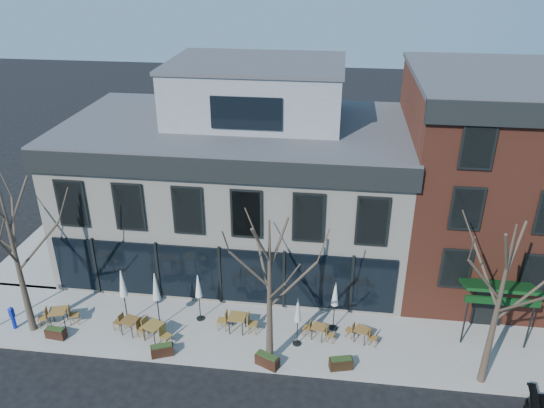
# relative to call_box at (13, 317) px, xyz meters

# --- Properties ---
(ground) EXTENTS (120.00, 120.00, 0.00)m
(ground) POSITION_rel_call_box_xyz_m (9.41, 3.24, -0.81)
(ground) COLOR black
(ground) RESTS_ON ground
(sidewalk_front) EXTENTS (33.50, 4.70, 0.15)m
(sidewalk_front) POSITION_rel_call_box_xyz_m (12.66, 1.09, -0.73)
(sidewalk_front) COLOR gray
(sidewalk_front) RESTS_ON ground
(sidewalk_side) EXTENTS (4.50, 12.00, 0.15)m
(sidewalk_side) POSITION_rel_call_box_xyz_m (-1.84, 9.24, -0.73)
(sidewalk_side) COLOR gray
(sidewalk_side) RESTS_ON ground
(corner_building) EXTENTS (18.39, 10.39, 11.10)m
(corner_building) POSITION_rel_call_box_xyz_m (9.48, 8.31, 3.92)
(corner_building) COLOR beige
(corner_building) RESTS_ON ground
(red_brick_building) EXTENTS (8.20, 11.78, 11.18)m
(red_brick_building) POSITION_rel_call_box_xyz_m (22.41, 8.22, 4.83)
(red_brick_building) COLOR brown
(red_brick_building) RESTS_ON ground
(tree_corner) EXTENTS (3.93, 3.98, 7.92)m
(tree_corner) POSITION_rel_call_box_xyz_m (0.92, 0.04, 3.44)
(tree_corner) COLOR #382B21
(tree_corner) RESTS_ON sidewalk_front
(tree_mid) EXTENTS (3.50, 3.55, 7.04)m
(tree_mid) POSITION_rel_call_box_xyz_m (12.42, -0.66, 2.99)
(tree_mid) COLOR #382B21
(tree_mid) RESTS_ON sidewalk_front
(tree_right) EXTENTS (3.72, 3.77, 7.48)m
(tree_right) POSITION_rel_call_box_xyz_m (21.42, -0.66, 3.21)
(tree_right) COLOR #382B21
(tree_right) RESTS_ON sidewalk_front
(call_box) EXTENTS (0.25, 0.25, 1.24)m
(call_box) POSITION_rel_call_box_xyz_m (0.00, 0.00, 0.00)
(call_box) COLOR #0C1F9F
(call_box) RESTS_ON sidewalk_front
(cafe_set_0) EXTENTS (1.98, 1.03, 1.02)m
(cafe_set_0) POSITION_rel_call_box_xyz_m (2.01, 0.51, -0.13)
(cafe_set_0) COLOR brown
(cafe_set_0) RESTS_ON sidewalk_front
(cafe_set_1) EXTENTS (1.85, 0.88, 0.95)m
(cafe_set_1) POSITION_rel_call_box_xyz_m (5.66, 0.36, -0.17)
(cafe_set_1) COLOR brown
(cafe_set_1) RESTS_ON sidewalk_front
(cafe_set_2) EXTENTS (1.99, 1.24, 1.03)m
(cafe_set_2) POSITION_rel_call_box_xyz_m (6.91, 0.07, -0.13)
(cafe_set_2) COLOR brown
(cafe_set_2) RESTS_ON sidewalk_front
(cafe_set_3) EXTENTS (1.98, 0.82, 1.04)m
(cafe_set_3) POSITION_rel_call_box_xyz_m (10.62, 1.18, -0.12)
(cafe_set_3) COLOR brown
(cafe_set_3) RESTS_ON sidewalk_front
(cafe_set_4) EXTENTS (1.60, 0.85, 0.82)m
(cafe_set_4) POSITION_rel_call_box_xyz_m (14.47, 1.14, -0.24)
(cafe_set_4) COLOR brown
(cafe_set_4) RESTS_ON sidewalk_front
(cafe_set_5) EXTENTS (1.58, 0.96, 0.82)m
(cafe_set_5) POSITION_rel_call_box_xyz_m (16.44, 1.20, -0.24)
(cafe_set_5) COLOR brown
(cafe_set_5) RESTS_ON sidewalk_front
(umbrella_0) EXTENTS (0.47, 0.47, 2.94)m
(umbrella_0) POSITION_rel_call_box_xyz_m (5.18, 1.15, 1.42)
(umbrella_0) COLOR black
(umbrella_0) RESTS_ON sidewalk_front
(umbrella_1) EXTENTS (0.48, 0.48, 2.97)m
(umbrella_1) POSITION_rel_call_box_xyz_m (6.83, 1.07, 1.44)
(umbrella_1) COLOR black
(umbrella_1) RESTS_ON sidewalk_front
(umbrella_2) EXTENTS (0.41, 0.41, 2.57)m
(umbrella_2) POSITION_rel_call_box_xyz_m (8.65, 1.81, 1.16)
(umbrella_2) COLOR black
(umbrella_2) RESTS_ON sidewalk_front
(umbrella_3) EXTENTS (0.41, 0.41, 2.54)m
(umbrella_3) POSITION_rel_call_box_xyz_m (13.51, 0.60, 1.13)
(umbrella_3) COLOR black
(umbrella_3) RESTS_ON sidewalk_front
(umbrella_4) EXTENTS (0.42, 0.42, 2.66)m
(umbrella_4) POSITION_rel_call_box_xyz_m (15.13, 1.93, 1.22)
(umbrella_4) COLOR black
(umbrella_4) RESTS_ON sidewalk_front
(planter_0) EXTENTS (0.99, 0.48, 0.53)m
(planter_0) POSITION_rel_call_box_xyz_m (2.31, -0.40, -0.39)
(planter_0) COLOR black
(planter_0) RESTS_ON sidewalk_front
(planter_1) EXTENTS (1.08, 0.75, 0.56)m
(planter_1) POSITION_rel_call_box_xyz_m (7.60, -0.90, -0.38)
(planter_1) COLOR black
(planter_1) RESTS_ON sidewalk_front
(planter_2) EXTENTS (1.14, 0.83, 0.59)m
(planter_2) POSITION_rel_call_box_xyz_m (12.35, -0.96, -0.36)
(planter_2) COLOR black
(planter_2) RESTS_ON sidewalk_front
(planter_3) EXTENTS (1.08, 0.64, 0.56)m
(planter_3) POSITION_rel_call_box_xyz_m (15.53, -0.71, -0.38)
(planter_3) COLOR black
(planter_3) RESTS_ON sidewalk_front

